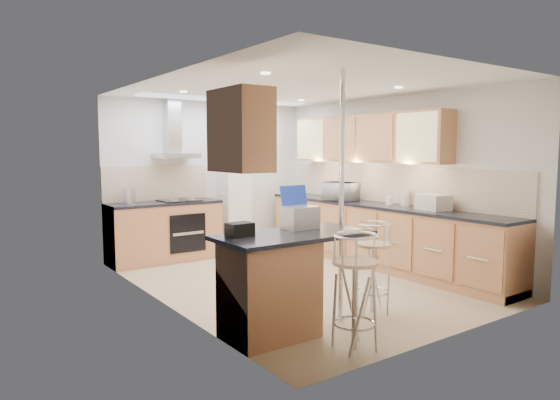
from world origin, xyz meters
TOP-DOWN VIEW (x-y plane):
  - ground at (0.00, 0.00)m, footprint 4.80×4.80m
  - room_shell at (0.32, 0.38)m, footprint 3.64×4.84m
  - right_counter at (1.50, 0.00)m, footprint 0.63×4.40m
  - back_counter at (-0.95, 2.10)m, footprint 1.70×0.63m
  - peninsula at (-1.12, -1.45)m, footprint 1.47×0.72m
  - microwave at (1.39, 0.67)m, footprint 0.49×0.60m
  - laptop at (-0.91, -1.27)m, footprint 0.33×0.25m
  - bag at (-1.62, -1.31)m, footprint 0.23×0.17m
  - bar_stool_near at (-0.95, -2.10)m, footprint 0.50×0.50m
  - bar_stool_end at (-0.09, -1.47)m, footprint 0.44×0.44m
  - jar_a at (1.48, 0.83)m, footprint 0.14×0.14m
  - jar_b at (1.59, 1.09)m, footprint 0.12×0.12m
  - jar_c at (1.66, -0.39)m, footprint 0.18×0.18m
  - jar_d at (1.56, -0.18)m, footprint 0.10×0.10m
  - bread_bin at (1.55, -0.96)m, footprint 0.35×0.42m
  - kettle at (-1.46, 2.16)m, footprint 0.16×0.16m

SIDE VIEW (x-z plane):
  - ground at x=0.00m, z-range 0.00..0.00m
  - back_counter at x=-0.95m, z-range 0.00..0.92m
  - right_counter at x=1.50m, z-range 0.00..0.92m
  - peninsula at x=-1.12m, z-range 0.01..0.95m
  - bar_stool_end at x=-0.09m, z-range 0.00..0.96m
  - bar_stool_near at x=-0.95m, z-range 0.00..1.01m
  - jar_d at x=1.56m, z-range 0.92..1.04m
  - jar_b at x=1.59m, z-range 0.92..1.08m
  - bag at x=-1.62m, z-range 0.94..1.06m
  - jar_a at x=1.48m, z-range 0.92..1.10m
  - bread_bin at x=1.55m, z-range 0.92..1.12m
  - kettle at x=-1.46m, z-range 0.92..1.14m
  - jar_c at x=1.66m, z-range 0.92..1.14m
  - laptop at x=-0.91m, z-range 0.94..1.16m
  - microwave at x=1.39m, z-range 0.92..1.20m
  - room_shell at x=0.32m, z-range 0.29..2.80m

